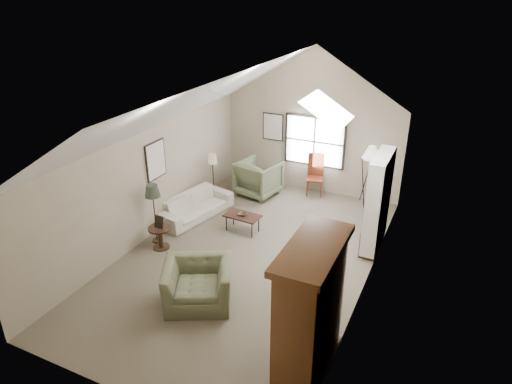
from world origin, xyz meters
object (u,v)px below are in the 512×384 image
at_px(armoire, 310,311).
at_px(armchair_far, 258,178).
at_px(coffee_table, 242,223).
at_px(side_chair, 315,175).
at_px(armchair_near, 198,284).
at_px(side_table, 161,238).
at_px(sofa, 195,206).

distance_m(armoire, armchair_far, 6.41).
height_order(coffee_table, side_chair, side_chair).
bearing_deg(armoire, armchair_near, 164.07).
bearing_deg(side_chair, armchair_far, -170.18).
bearing_deg(side_chair, armoire, -87.92).
bearing_deg(armoire, side_chair, 107.53).
relative_size(armchair_near, side_chair, 1.07).
xyz_separation_m(armchair_near, side_chair, (0.43, 5.43, 0.18)).
bearing_deg(coffee_table, armchair_far, 104.69).
distance_m(armchair_far, side_chair, 1.57).
bearing_deg(side_table, armchair_far, 77.47).
relative_size(armchair_far, side_table, 2.08).
height_order(armoire, armchair_far, armoire).
xyz_separation_m(armoire, armchair_near, (-2.36, 0.67, -0.70)).
distance_m(armchair_near, coffee_table, 2.75).
bearing_deg(coffee_table, side_chair, 71.99).
relative_size(coffee_table, side_chair, 0.73).
distance_m(armoire, side_table, 4.63).
xyz_separation_m(sofa, armchair_near, (1.87, -2.86, 0.10)).
bearing_deg(armchair_near, sofa, 95.88).
distance_m(armchair_near, side_table, 2.18).
distance_m(armoire, coffee_table, 4.48).
bearing_deg(sofa, armchair_far, -11.79).
xyz_separation_m(armchair_near, armchair_far, (-0.99, 4.76, 0.09)).
xyz_separation_m(armoire, side_table, (-4.12, 1.94, -0.84)).
height_order(sofa, armchair_near, armchair_near).
distance_m(armoire, armchair_near, 2.55).
bearing_deg(armchair_far, coffee_table, 115.58).
height_order(sofa, coffee_table, sofa).
relative_size(armoire, side_chair, 1.92).
relative_size(armoire, coffee_table, 2.61).
distance_m(sofa, side_chair, 3.45).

